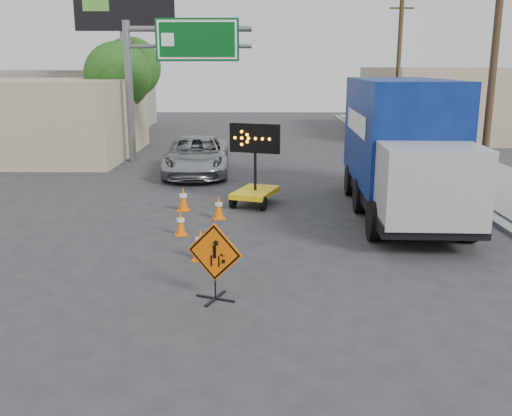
{
  "coord_description": "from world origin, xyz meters",
  "views": [
    {
      "loc": [
        -0.08,
        -10.4,
        4.66
      ],
      "look_at": [
        -0.18,
        2.77,
        1.38
      ],
      "focal_mm": 40.0,
      "sensor_mm": 36.0,
      "label": 1
    }
  ],
  "objects_px": {
    "arrow_board": "(255,187)",
    "pickup_truck": "(197,156)",
    "box_truck": "(402,154)",
    "construction_sign": "(215,260)"
  },
  "relations": [
    {
      "from": "construction_sign",
      "to": "pickup_truck",
      "type": "height_order",
      "value": "pickup_truck"
    },
    {
      "from": "construction_sign",
      "to": "arrow_board",
      "type": "height_order",
      "value": "arrow_board"
    },
    {
      "from": "pickup_truck",
      "to": "box_truck",
      "type": "distance_m",
      "value": 10.08
    },
    {
      "from": "arrow_board",
      "to": "pickup_truck",
      "type": "distance_m",
      "value": 6.33
    },
    {
      "from": "arrow_board",
      "to": "box_truck",
      "type": "xyz_separation_m",
      "value": [
        4.68,
        -1.1,
        1.3
      ]
    },
    {
      "from": "pickup_truck",
      "to": "construction_sign",
      "type": "bearing_deg",
      "value": -85.26
    },
    {
      "from": "arrow_board",
      "to": "pickup_truck",
      "type": "xyz_separation_m",
      "value": [
        -2.64,
        5.75,
        0.2
      ]
    },
    {
      "from": "box_truck",
      "to": "arrow_board",
      "type": "bearing_deg",
      "value": 169.03
    },
    {
      "from": "construction_sign",
      "to": "pickup_truck",
      "type": "distance_m",
      "value": 14.13
    },
    {
      "from": "pickup_truck",
      "to": "box_truck",
      "type": "height_order",
      "value": "box_truck"
    }
  ]
}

